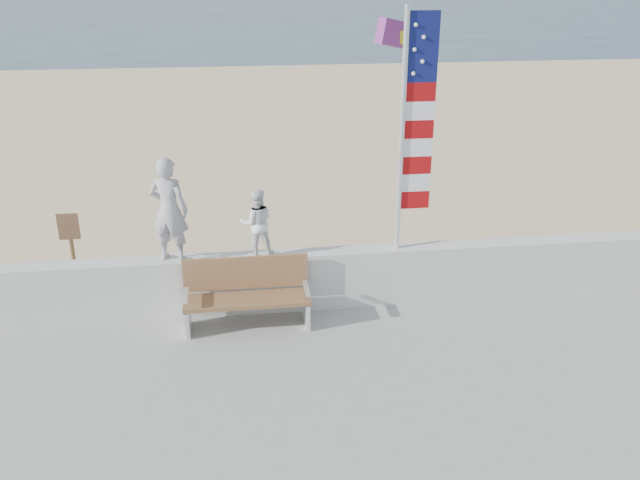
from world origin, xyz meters
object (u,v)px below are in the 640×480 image
(adult, at_px, (169,210))
(bench, at_px, (247,293))
(flag, at_px, (411,123))
(child, at_px, (257,223))

(adult, distance_m, bench, 1.62)
(adult, height_order, flag, flag)
(adult, bearing_deg, flag, -159.84)
(adult, xyz_separation_m, bench, (1.04, -0.45, -1.16))
(adult, height_order, child, adult)
(child, bearing_deg, bench, 62.58)
(bench, xyz_separation_m, flag, (2.42, 0.45, 2.30))
(bench, relative_size, flag, 0.51)
(adult, distance_m, flag, 3.65)
(child, relative_size, flag, 0.29)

